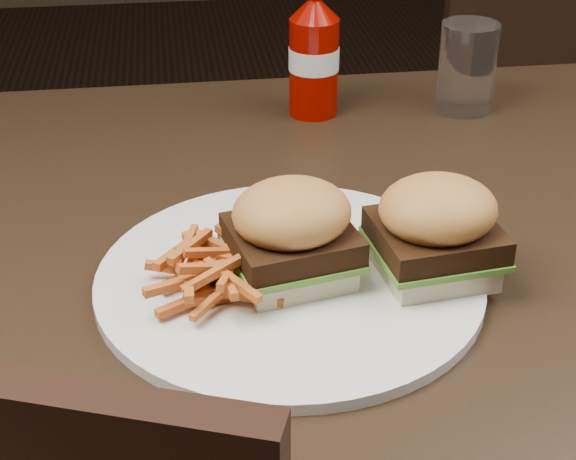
{
  "coord_description": "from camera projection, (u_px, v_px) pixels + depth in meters",
  "views": [
    {
      "loc": [
        -0.14,
        -0.76,
        1.19
      ],
      "look_at": [
        -0.05,
        -0.1,
        0.8
      ],
      "focal_mm": 55.0,
      "sensor_mm": 36.0,
      "label": 1
    }
  ],
  "objects": [
    {
      "name": "dining_table",
      "position": [
        318.0,
        236.0,
        0.9
      ],
      "size": [
        1.2,
        0.8,
        0.04
      ],
      "primitive_type": "cube",
      "color": "black",
      "rests_on": "ground"
    },
    {
      "name": "chair_far",
      "position": [
        509.0,
        127.0,
        1.88
      ],
      "size": [
        0.48,
        0.48,
        0.04
      ],
      "primitive_type": "cube",
      "rotation": [
        0.0,
        0.0,
        3.1
      ],
      "color": "black",
      "rests_on": "ground"
    },
    {
      "name": "plate",
      "position": [
        290.0,
        279.0,
        0.78
      ],
      "size": [
        0.34,
        0.34,
        0.01
      ],
      "primitive_type": "cylinder",
      "color": "white",
      "rests_on": "dining_table"
    },
    {
      "name": "sandwich_half_a",
      "position": [
        292.0,
        267.0,
        0.77
      ],
      "size": [
        0.11,
        0.1,
        0.02
      ],
      "primitive_type": "cube",
      "rotation": [
        0.0,
        0.0,
        0.21
      ],
      "color": "beige",
      "rests_on": "plate"
    },
    {
      "name": "sandwich_half_b",
      "position": [
        433.0,
        262.0,
        0.78
      ],
      "size": [
        0.1,
        0.1,
        0.02
      ],
      "primitive_type": "cube",
      "rotation": [
        0.0,
        0.0,
        0.12
      ],
      "color": "beige",
      "rests_on": "plate"
    },
    {
      "name": "fries_pile",
      "position": [
        217.0,
        265.0,
        0.75
      ],
      "size": [
        0.11,
        0.11,
        0.04
      ],
      "primitive_type": null,
      "rotation": [
        0.0,
        0.0,
        -0.15
      ],
      "color": "#B3691B",
      "rests_on": "plate"
    },
    {
      "name": "ketchup_bottle",
      "position": [
        314.0,
        68.0,
        1.09
      ],
      "size": [
        0.08,
        0.08,
        0.12
      ],
      "primitive_type": "cylinder",
      "rotation": [
        0.0,
        0.0,
        -0.38
      ],
      "color": "#840600",
      "rests_on": "dining_table"
    },
    {
      "name": "tumbler",
      "position": [
        467.0,
        68.0,
        1.11
      ],
      "size": [
        0.1,
        0.1,
        0.11
      ],
      "primitive_type": "cylinder",
      "rotation": [
        0.0,
        0.0,
        0.42
      ],
      "color": "white",
      "rests_on": "dining_table"
    }
  ]
}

